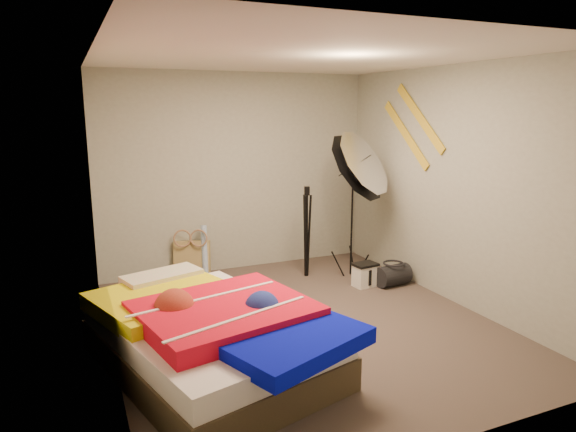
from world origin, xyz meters
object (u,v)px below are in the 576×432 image
wrapping_roll (205,251)px  camera_case (365,276)px  tote_bag (192,258)px  bed (211,334)px  camera_tripod (307,225)px  photo_umbrella (356,168)px  duffel_bag (393,275)px

wrapping_roll → camera_case: 1.98m
tote_bag → camera_case: tote_bag is taller
bed → camera_tripod: bearing=46.6°
tote_bag → bed: 2.42m
camera_case → photo_umbrella: 1.26m
tote_bag → photo_umbrella: 2.30m
tote_bag → wrapping_roll: bearing=-14.3°
wrapping_roll → duffel_bag: (1.95, -1.21, -0.20)m
tote_bag → duffel_bag: bearing=-11.3°
wrapping_roll → camera_case: size_ratio=2.50×
bed → camera_case: bearing=28.6°
camera_tripod → photo_umbrella: bearing=-36.5°
bed → camera_tripod: (1.70, 1.80, 0.35)m
camera_case → duffel_bag: 0.34m
duffel_bag → bed: bed is taller
wrapping_roll → bed: 2.35m
tote_bag → photo_umbrella: (1.77, -0.93, 1.14)m
tote_bag → wrapping_roll: (0.14, -0.10, 0.10)m
photo_umbrella → duffel_bag: bearing=-50.3°
camera_tripod → bed: bearing=-133.4°
wrapping_roll → bed: wrapping_roll is taller
duffel_bag → camera_tripod: size_ratio=0.36×
wrapping_roll → duffel_bag: size_ratio=1.59×
bed → camera_tripod: size_ratio=2.09×
bed → photo_umbrella: photo_umbrella is taller
bed → camera_tripod: camera_tripod is taller
bed → camera_tripod: 2.51m
bed → photo_umbrella: (2.17, 1.46, 1.07)m
tote_bag → duffel_bag: tote_bag is taller
camera_tripod → duffel_bag: bearing=-42.9°
camera_case → duffel_bag: (0.32, -0.11, -0.00)m
wrapping_roll → duffel_bag: wrapping_roll is taller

